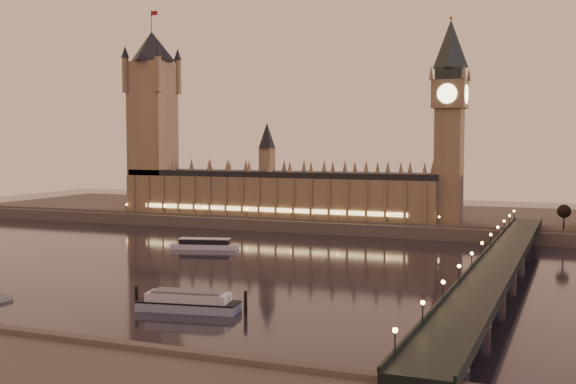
{
  "coord_description": "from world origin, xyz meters",
  "views": [
    {
      "loc": [
        116.35,
        -244.83,
        47.54
      ],
      "look_at": [
        1.8,
        35.0,
        26.35
      ],
      "focal_mm": 45.0,
      "sensor_mm": 36.0,
      "label": 1
    }
  ],
  "objects": [
    {
      "name": "bare_tree_0",
      "position": [
        110.9,
        109.0,
        15.5
      ],
      "size": [
        6.26,
        6.26,
        12.72
      ],
      "color": "black",
      "rests_on": "ground"
    },
    {
      "name": "moored_barge",
      "position": [
        14.7,
        -70.52,
        2.6
      ],
      "size": [
        33.14,
        12.79,
        6.16
      ],
      "rotation": [
        0.0,
        0.0,
        0.16
      ],
      "color": "#8695AB",
      "rests_on": "ground"
    },
    {
      "name": "big_ben",
      "position": [
        53.99,
        120.99,
        63.95
      ],
      "size": [
        17.68,
        17.68,
        104.0
      ],
      "color": "brown",
      "rests_on": "ground"
    },
    {
      "name": "victoria_tower",
      "position": [
        -120.0,
        121.0,
        65.79
      ],
      "size": [
        31.68,
        31.68,
        118.0
      ],
      "color": "brown",
      "rests_on": "ground"
    },
    {
      "name": "westminster_bridge",
      "position": [
        91.61,
        0.0,
        5.52
      ],
      "size": [
        13.2,
        260.0,
        15.3
      ],
      "color": "black",
      "rests_on": "ground"
    },
    {
      "name": "far_embankment",
      "position": [
        30.0,
        165.0,
        3.0
      ],
      "size": [
        560.0,
        130.0,
        6.0
      ],
      "primitive_type": "cube",
      "color": "#423D35",
      "rests_on": "ground"
    },
    {
      "name": "ground",
      "position": [
        0.0,
        0.0,
        0.0
      ],
      "size": [
        700.0,
        700.0,
        0.0
      ],
      "primitive_type": "plane",
      "color": "black",
      "rests_on": "ground"
    },
    {
      "name": "palace_of_westminster",
      "position": [
        -40.12,
        120.99,
        21.71
      ],
      "size": [
        180.0,
        26.62,
        52.0
      ],
      "color": "brown",
      "rests_on": "ground"
    },
    {
      "name": "cruise_boat_a",
      "position": [
        -37.94,
        34.44,
        2.11
      ],
      "size": [
        30.55,
        13.91,
        4.78
      ],
      "rotation": [
        0.0,
        0.0,
        0.26
      ],
      "color": "silver",
      "rests_on": "ground"
    }
  ]
}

